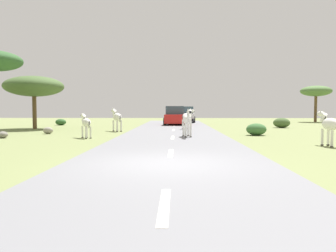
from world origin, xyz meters
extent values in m
plane|color=olive|center=(0.00, 0.00, 0.00)|extent=(90.00, 90.00, 0.00)
cube|color=slate|center=(0.10, 0.00, 0.03)|extent=(6.00, 64.00, 0.05)
cube|color=silver|center=(0.10, -4.00, 0.05)|extent=(0.16, 2.00, 0.01)
cube|color=silver|center=(0.10, 2.00, 0.05)|extent=(0.16, 2.00, 0.01)
cube|color=silver|center=(0.10, 8.00, 0.05)|extent=(0.16, 2.00, 0.01)
cube|color=silver|center=(0.10, 14.00, 0.05)|extent=(0.16, 2.00, 0.01)
cube|color=silver|center=(0.10, 20.00, 0.05)|extent=(0.16, 2.00, 0.01)
cube|color=silver|center=(0.10, 26.00, 0.05)|extent=(0.16, 2.00, 0.01)
ellipsoid|color=silver|center=(0.87, 8.54, 0.99)|extent=(0.57, 1.11, 0.50)
cylinder|color=silver|center=(0.79, 8.17, 0.41)|extent=(0.12, 0.12, 0.72)
cylinder|color=#28231E|center=(0.79, 8.17, 0.07)|extent=(0.14, 0.14, 0.05)
cylinder|color=silver|center=(1.06, 8.21, 0.41)|extent=(0.12, 0.12, 0.72)
cylinder|color=#28231E|center=(1.06, 8.21, 0.07)|extent=(0.14, 0.14, 0.05)
cylinder|color=silver|center=(0.69, 8.86, 0.41)|extent=(0.12, 0.12, 0.72)
cylinder|color=#28231E|center=(0.69, 8.86, 0.07)|extent=(0.14, 0.14, 0.05)
cylinder|color=silver|center=(0.96, 8.90, 0.41)|extent=(0.12, 0.12, 0.72)
cylinder|color=#28231E|center=(0.96, 8.90, 0.07)|extent=(0.14, 0.14, 0.05)
cylinder|color=silver|center=(0.95, 8.03, 1.25)|extent=(0.25, 0.40, 0.43)
cube|color=black|center=(0.95, 8.03, 1.33)|extent=(0.09, 0.35, 0.29)
ellipsoid|color=silver|center=(0.98, 7.79, 1.40)|extent=(0.26, 0.49, 0.23)
ellipsoid|color=black|center=(1.01, 7.60, 1.39)|extent=(0.16, 0.18, 0.14)
cone|color=silver|center=(0.90, 7.89, 1.52)|extent=(0.10, 0.10, 0.14)
cone|color=silver|center=(1.03, 7.91, 1.52)|extent=(0.10, 0.10, 0.14)
cylinder|color=black|center=(0.79, 9.06, 0.89)|extent=(0.06, 0.15, 0.43)
ellipsoid|color=silver|center=(1.09, 15.34, 0.97)|extent=(0.96, 1.09, 0.49)
cylinder|color=silver|center=(1.40, 15.54, 0.41)|extent=(0.15, 0.15, 0.71)
cylinder|color=#28231E|center=(1.40, 15.54, 0.07)|extent=(0.17, 0.17, 0.05)
cylinder|color=silver|center=(1.19, 15.70, 0.41)|extent=(0.15, 0.15, 0.71)
cylinder|color=#28231E|center=(1.19, 15.70, 0.07)|extent=(0.17, 0.17, 0.05)
cylinder|color=silver|center=(1.00, 14.99, 0.41)|extent=(0.15, 0.15, 0.71)
cylinder|color=#28231E|center=(1.00, 14.99, 0.07)|extent=(0.17, 0.17, 0.05)
cylinder|color=silver|center=(0.78, 15.14, 0.41)|extent=(0.15, 0.15, 0.71)
cylinder|color=#28231E|center=(0.78, 15.14, 0.07)|extent=(0.17, 0.17, 0.05)
cylinder|color=silver|center=(1.39, 15.75, 1.23)|extent=(0.37, 0.41, 0.42)
cube|color=black|center=(1.39, 15.75, 1.31)|extent=(0.24, 0.30, 0.29)
ellipsoid|color=silver|center=(1.53, 15.94, 1.38)|extent=(0.42, 0.48, 0.23)
ellipsoid|color=black|center=(1.64, 16.09, 1.37)|extent=(0.20, 0.21, 0.14)
cone|color=silver|center=(1.52, 15.81, 1.50)|extent=(0.12, 0.12, 0.13)
cone|color=silver|center=(1.41, 15.89, 1.50)|extent=(0.12, 0.12, 0.13)
cylinder|color=black|center=(0.78, 14.92, 0.88)|extent=(0.12, 0.14, 0.42)
ellipsoid|color=silver|center=(-4.46, 8.09, 0.83)|extent=(0.83, 0.99, 0.44)
cylinder|color=silver|center=(-4.53, 8.42, 0.32)|extent=(0.13, 0.13, 0.64)
cylinder|color=#28231E|center=(-4.53, 8.42, 0.02)|extent=(0.15, 0.15, 0.04)
cylinder|color=silver|center=(-4.73, 8.29, 0.32)|extent=(0.13, 0.13, 0.64)
cylinder|color=#28231E|center=(-4.73, 8.29, 0.02)|extent=(0.15, 0.15, 0.04)
cylinder|color=silver|center=(-4.19, 7.90, 0.32)|extent=(0.13, 0.13, 0.64)
cylinder|color=#28231E|center=(-4.19, 7.90, 0.02)|extent=(0.15, 0.15, 0.04)
cylinder|color=silver|center=(-4.39, 7.77, 0.32)|extent=(0.13, 0.13, 0.64)
cylinder|color=#28231E|center=(-4.39, 7.77, 0.02)|extent=(0.15, 0.15, 0.04)
cylinder|color=silver|center=(-4.71, 8.47, 1.06)|extent=(0.33, 0.37, 0.38)
cube|color=black|center=(-4.71, 8.47, 1.14)|extent=(0.20, 0.28, 0.26)
ellipsoid|color=silver|center=(-4.83, 8.66, 1.20)|extent=(0.37, 0.44, 0.21)
ellipsoid|color=black|center=(-4.92, 8.79, 1.18)|extent=(0.18, 0.19, 0.12)
cone|color=silver|center=(-4.72, 8.60, 1.30)|extent=(0.11, 0.11, 0.12)
cone|color=silver|center=(-4.82, 8.54, 1.30)|extent=(0.11, 0.11, 0.12)
cylinder|color=black|center=(-4.20, 7.70, 0.74)|extent=(0.10, 0.13, 0.38)
ellipsoid|color=silver|center=(-3.75, 13.21, 0.99)|extent=(0.96, 1.20, 0.53)
cylinder|color=silver|center=(-3.81, 13.60, 0.38)|extent=(0.15, 0.15, 0.77)
cylinder|color=#28231E|center=(-3.81, 13.60, 0.03)|extent=(0.18, 0.18, 0.05)
cylinder|color=silver|center=(-4.05, 13.45, 0.38)|extent=(0.15, 0.15, 0.77)
cylinder|color=#28231E|center=(-4.05, 13.45, 0.03)|extent=(0.18, 0.18, 0.05)
cylinder|color=silver|center=(-3.44, 12.97, 0.38)|extent=(0.15, 0.15, 0.77)
cylinder|color=#28231E|center=(-3.44, 12.97, 0.03)|extent=(0.18, 0.18, 0.05)
cylinder|color=silver|center=(-3.68, 12.82, 0.38)|extent=(0.15, 0.15, 0.77)
cylinder|color=#28231E|center=(-3.68, 12.82, 0.03)|extent=(0.18, 0.18, 0.05)
cylinder|color=silver|center=(-4.02, 13.67, 1.26)|extent=(0.38, 0.45, 0.45)
cube|color=black|center=(-4.02, 13.67, 1.36)|extent=(0.22, 0.34, 0.31)
ellipsoid|color=silver|center=(-4.15, 13.90, 1.43)|extent=(0.42, 0.53, 0.25)
ellipsoid|color=black|center=(-4.25, 14.07, 1.41)|extent=(0.21, 0.22, 0.15)
cone|color=silver|center=(-4.03, 13.83, 1.55)|extent=(0.13, 0.13, 0.14)
cone|color=silver|center=(-4.15, 13.76, 1.55)|extent=(0.13, 0.13, 0.14)
cylinder|color=black|center=(-3.46, 12.73, 0.89)|extent=(0.12, 0.16, 0.45)
ellipsoid|color=silver|center=(6.67, 4.61, 0.93)|extent=(0.55, 1.09, 0.50)
cylinder|color=silver|center=(6.76, 4.96, 0.36)|extent=(0.12, 0.12, 0.72)
cylinder|color=#28231E|center=(6.76, 4.96, 0.02)|extent=(0.13, 0.13, 0.05)
cylinder|color=silver|center=(6.49, 4.93, 0.36)|extent=(0.12, 0.12, 0.72)
cylinder|color=#28231E|center=(6.49, 4.93, 0.02)|extent=(0.13, 0.13, 0.05)
cylinder|color=silver|center=(6.58, 4.25, 0.36)|extent=(0.12, 0.12, 0.72)
cylinder|color=#28231E|center=(6.58, 4.25, 0.02)|extent=(0.13, 0.13, 0.05)
cylinder|color=silver|center=(6.61, 5.11, 1.18)|extent=(0.24, 0.40, 0.42)
cube|color=black|center=(6.61, 5.11, 1.27)|extent=(0.08, 0.35, 0.29)
ellipsoid|color=silver|center=(6.58, 5.35, 1.34)|extent=(0.25, 0.48, 0.23)
ellipsoid|color=black|center=(6.55, 5.53, 1.32)|extent=(0.15, 0.18, 0.14)
cone|color=silver|center=(6.66, 5.25, 1.45)|extent=(0.10, 0.10, 0.13)
cone|color=silver|center=(6.52, 5.23, 1.45)|extent=(0.10, 0.10, 0.13)
cube|color=silver|center=(1.35, 27.27, 0.63)|extent=(1.89, 4.24, 0.80)
cube|color=#334751|center=(1.35, 27.47, 1.41)|extent=(1.69, 2.23, 0.76)
cube|color=black|center=(1.30, 25.11, 0.36)|extent=(1.71, 0.20, 0.24)
cylinder|color=black|center=(0.42, 25.94, 0.39)|extent=(0.23, 0.68, 0.68)
cylinder|color=black|center=(2.22, 25.90, 0.39)|extent=(0.23, 0.68, 0.68)
cylinder|color=black|center=(0.47, 28.64, 0.39)|extent=(0.23, 0.68, 0.68)
cylinder|color=black|center=(2.27, 28.60, 0.39)|extent=(0.23, 0.68, 0.68)
cube|color=red|center=(0.21, 21.75, 0.63)|extent=(1.97, 4.27, 0.80)
cube|color=#334751|center=(0.20, 21.55, 1.41)|extent=(1.73, 2.26, 0.76)
cube|color=black|center=(0.30, 23.91, 0.36)|extent=(1.71, 0.23, 0.24)
cylinder|color=black|center=(1.16, 23.06, 0.39)|extent=(0.25, 0.69, 0.68)
cylinder|color=black|center=(-0.64, 23.14, 0.39)|extent=(0.25, 0.69, 0.68)
cylinder|color=black|center=(1.06, 20.37, 0.39)|extent=(0.25, 0.69, 0.68)
cylinder|color=black|center=(-0.74, 20.44, 0.39)|extent=(0.25, 0.69, 0.68)
cylinder|color=brown|center=(-10.61, 15.87, 1.24)|extent=(0.31, 0.31, 2.49)
ellipsoid|color=#425B2D|center=(-10.61, 15.87, 3.27)|extent=(4.46, 4.46, 1.56)
cylinder|color=brown|center=(16.54, 29.51, 1.49)|extent=(0.32, 0.32, 2.99)
ellipsoid|color=#4C7038|center=(16.54, 29.51, 3.60)|extent=(3.50, 3.50, 1.23)
ellipsoid|color=#425B2D|center=(8.90, 17.82, 0.40)|extent=(1.34, 1.21, 0.81)
ellipsoid|color=#2D5628|center=(-10.54, 21.36, 0.30)|extent=(0.98, 0.89, 0.59)
ellipsoid|color=#386633|center=(4.99, 10.18, 0.35)|extent=(1.16, 1.05, 0.70)
ellipsoid|color=gray|center=(-8.91, 8.01, 0.18)|extent=(0.52, 0.53, 0.36)
ellipsoid|color=gray|center=(-7.65, 10.95, 0.21)|extent=(0.62, 0.44, 0.42)
camera|label=1|loc=(0.28, -9.06, 1.57)|focal=35.02mm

